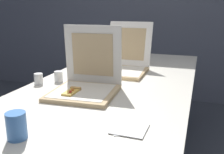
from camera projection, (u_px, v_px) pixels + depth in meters
wall_back at (162, 1)px, 3.36m from camera, size 10.00×0.10×2.60m
table at (117, 86)px, 1.79m from camera, size 1.00×2.14×0.75m
pizza_box_front at (85, 84)px, 1.49m from camera, size 0.38×0.38×0.38m
pizza_box_middle at (123, 65)px, 1.97m from camera, size 0.36×0.46×0.36m
cup_white_far at (100, 61)px, 2.19m from camera, size 0.06×0.06×0.07m
cup_white_near_left at (39, 79)px, 1.66m from camera, size 0.06×0.06×0.07m
cup_white_mid at (73, 69)px, 1.91m from camera, size 0.06×0.06×0.07m
cup_white_near_center at (59, 76)px, 1.72m from camera, size 0.06×0.06×0.07m
cup_printed_front at (16, 126)px, 0.97m from camera, size 0.08×0.08×0.10m
napkin_pile at (128, 128)px, 1.06m from camera, size 0.17×0.16×0.01m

